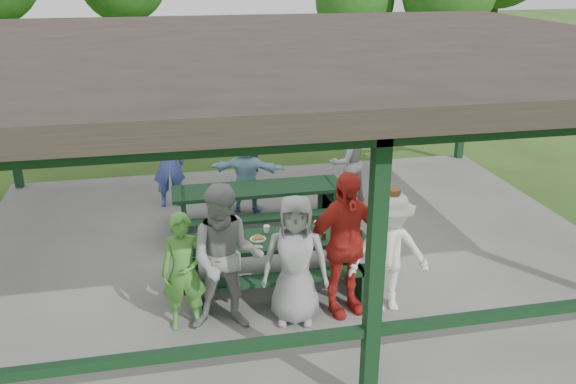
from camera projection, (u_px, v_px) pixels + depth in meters
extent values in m
plane|color=#2A4D18|center=(291.00, 252.00, 9.81)|extent=(90.00, 90.00, 0.00)
cube|color=slate|center=(291.00, 249.00, 9.79)|extent=(10.00, 8.00, 0.10)
cube|color=black|center=(374.00, 277.00, 5.76)|extent=(0.15, 0.15, 3.00)
cube|color=black|center=(8.00, 114.00, 11.80)|extent=(0.15, 0.15, 3.00)
cube|color=black|center=(253.00, 103.00, 12.71)|extent=(0.15, 0.15, 3.00)
cube|color=black|center=(465.00, 93.00, 13.63)|extent=(0.15, 0.15, 3.00)
cube|color=black|center=(119.00, 361.00, 5.52)|extent=(4.65, 0.10, 0.10)
cube|color=black|center=(138.00, 137.00, 12.47)|extent=(4.65, 0.10, 0.10)
cube|color=black|center=(361.00, 125.00, 13.38)|extent=(4.65, 0.10, 0.10)
cube|color=black|center=(383.00, 134.00, 5.26)|extent=(9.80, 0.15, 0.20)
cube|color=black|center=(251.00, 34.00, 12.21)|extent=(9.80, 0.15, 0.20)
cube|color=#2A231F|center=(291.00, 49.00, 8.66)|extent=(10.60, 8.60, 0.24)
cube|color=black|center=(274.00, 240.00, 8.33)|extent=(2.53, 0.75, 0.06)
cube|color=black|center=(282.00, 278.00, 7.92)|extent=(2.53, 0.28, 0.05)
cube|color=black|center=(267.00, 242.00, 8.94)|extent=(2.53, 0.28, 0.05)
cube|color=black|center=(195.00, 270.00, 8.24)|extent=(0.06, 0.70, 0.75)
cube|color=black|center=(349.00, 255.00, 8.66)|extent=(0.06, 0.70, 0.75)
cube|color=black|center=(196.00, 280.00, 8.29)|extent=(0.06, 1.39, 0.45)
cube|color=black|center=(349.00, 265.00, 8.71)|extent=(0.06, 1.39, 0.45)
cube|color=black|center=(258.00, 189.00, 10.17)|extent=(2.85, 0.75, 0.06)
cube|color=black|center=(264.00, 218.00, 9.77)|extent=(2.85, 0.28, 0.05)
cube|color=black|center=(253.00, 194.00, 10.79)|extent=(2.85, 0.28, 0.05)
cube|color=black|center=(184.00, 214.00, 10.06)|extent=(0.06, 0.70, 0.75)
cube|color=black|center=(329.00, 202.00, 10.54)|extent=(0.06, 0.70, 0.75)
cube|color=black|center=(185.00, 222.00, 10.11)|extent=(0.06, 1.39, 0.45)
cube|color=black|center=(329.00, 210.00, 10.59)|extent=(0.06, 1.39, 0.45)
cylinder|color=white|center=(205.00, 244.00, 8.13)|extent=(0.22, 0.22, 0.01)
torus|color=#9F6B38|center=(202.00, 243.00, 8.10)|extent=(0.10, 0.10, 0.03)
torus|color=#9F6B38|center=(208.00, 243.00, 8.12)|extent=(0.10, 0.10, 0.03)
torus|color=#9F6B38|center=(204.00, 241.00, 8.17)|extent=(0.10, 0.10, 0.03)
cylinder|color=white|center=(258.00, 239.00, 8.27)|extent=(0.22, 0.22, 0.01)
torus|color=#9F6B38|center=(255.00, 238.00, 8.24)|extent=(0.10, 0.10, 0.03)
torus|color=#9F6B38|center=(261.00, 238.00, 8.25)|extent=(0.10, 0.10, 0.03)
torus|color=#9F6B38|center=(257.00, 236.00, 8.30)|extent=(0.10, 0.10, 0.03)
cylinder|color=white|center=(302.00, 235.00, 8.39)|extent=(0.22, 0.22, 0.01)
torus|color=#9F6B38|center=(299.00, 234.00, 8.35)|extent=(0.10, 0.10, 0.03)
torus|color=#9F6B38|center=(305.00, 234.00, 8.37)|extent=(0.10, 0.10, 0.03)
torus|color=#9F6B38|center=(301.00, 232.00, 8.42)|extent=(0.10, 0.10, 0.03)
cylinder|color=white|center=(353.00, 230.00, 8.53)|extent=(0.22, 0.22, 0.01)
torus|color=#9F6B38|center=(351.00, 230.00, 8.50)|extent=(0.10, 0.10, 0.03)
torus|color=#9F6B38|center=(357.00, 229.00, 8.51)|extent=(0.10, 0.10, 0.03)
torus|color=#9F6B38|center=(352.00, 228.00, 8.56)|extent=(0.10, 0.10, 0.03)
cylinder|color=#381E0F|center=(222.00, 245.00, 7.99)|extent=(0.06, 0.06, 0.10)
cylinder|color=#381E0F|center=(223.00, 245.00, 8.00)|extent=(0.06, 0.06, 0.10)
cylinder|color=#381E0F|center=(279.00, 240.00, 8.14)|extent=(0.06, 0.06, 0.10)
cylinder|color=#381E0F|center=(324.00, 236.00, 8.26)|extent=(0.06, 0.06, 0.10)
cylinder|color=#381E0F|center=(360.00, 233.00, 8.36)|extent=(0.06, 0.06, 0.10)
cone|color=white|center=(212.00, 234.00, 8.32)|extent=(0.09, 0.09, 0.10)
cone|color=white|center=(267.00, 229.00, 8.47)|extent=(0.09, 0.09, 0.10)
cone|color=white|center=(306.00, 226.00, 8.57)|extent=(0.09, 0.09, 0.10)
cone|color=white|center=(317.00, 225.00, 8.61)|extent=(0.09, 0.09, 0.10)
cone|color=white|center=(338.00, 223.00, 8.66)|extent=(0.09, 0.09, 0.10)
imported|color=#4A9135|center=(184.00, 272.00, 7.38)|extent=(0.58, 0.40, 1.53)
imported|color=gray|center=(226.00, 259.00, 7.32)|extent=(1.01, 0.84, 1.88)
imported|color=gray|center=(295.00, 260.00, 7.50)|extent=(0.92, 0.70, 1.69)
imported|color=red|center=(344.00, 244.00, 7.65)|extent=(1.20, 0.73, 1.92)
imported|color=white|center=(389.00, 252.00, 7.77)|extent=(1.11, 0.72, 1.62)
cylinder|color=brown|center=(393.00, 198.00, 7.50)|extent=(0.35, 0.35, 0.02)
cylinder|color=brown|center=(393.00, 193.00, 7.48)|extent=(0.21, 0.21, 0.11)
imported|color=#8EC4DC|center=(246.00, 173.00, 10.92)|extent=(1.42, 0.82, 1.46)
imported|color=#4253AC|center=(168.00, 164.00, 11.12)|extent=(0.59, 0.39, 1.61)
imported|color=#9A9A9C|center=(347.00, 162.00, 11.33)|extent=(0.92, 0.82, 1.57)
imported|color=silver|center=(249.00, 90.00, 18.36)|extent=(5.49, 3.31, 1.42)
cube|color=navy|center=(151.00, 97.00, 16.98)|extent=(3.08, 2.02, 0.12)
cube|color=navy|center=(144.00, 94.00, 16.23)|extent=(2.77, 0.70, 0.40)
cube|color=navy|center=(156.00, 83.00, 17.55)|extent=(2.77, 0.70, 0.40)
cube|color=navy|center=(100.00, 88.00, 16.92)|extent=(0.38, 1.39, 0.40)
cube|color=navy|center=(201.00, 89.00, 16.86)|extent=(0.38, 1.39, 0.40)
cylinder|color=black|center=(112.00, 119.00, 16.44)|extent=(0.79, 0.35, 0.77)
cylinder|color=yellow|center=(112.00, 119.00, 16.44)|extent=(0.33, 0.28, 0.28)
cylinder|color=black|center=(127.00, 106.00, 17.86)|extent=(0.79, 0.35, 0.77)
cylinder|color=yellow|center=(127.00, 106.00, 17.86)|extent=(0.33, 0.28, 0.28)
cylinder|color=black|center=(180.00, 119.00, 16.40)|extent=(0.79, 0.35, 0.77)
cylinder|color=yellow|center=(180.00, 119.00, 16.40)|extent=(0.33, 0.28, 0.28)
cylinder|color=black|center=(189.00, 106.00, 17.82)|extent=(0.79, 0.35, 0.77)
cylinder|color=yellow|center=(189.00, 106.00, 17.82)|extent=(0.33, 0.28, 0.28)
cube|color=navy|center=(220.00, 101.00, 16.97)|extent=(1.00, 0.31, 0.08)
cone|color=#F2590C|center=(98.00, 84.00, 16.88)|extent=(0.11, 0.40, 0.40)
cylinder|color=#362115|center=(128.00, 38.00, 25.05)|extent=(0.36, 0.36, 2.74)
cylinder|color=#362115|center=(353.00, 55.00, 22.55)|extent=(0.36, 0.36, 2.21)
sphere|color=#1C4D14|center=(355.00, 1.00, 21.86)|extent=(2.83, 2.83, 2.83)
cylinder|color=#362115|center=(443.00, 54.00, 21.68)|extent=(0.36, 0.36, 2.51)
cylinder|color=#362115|center=(491.00, 28.00, 25.55)|extent=(0.36, 0.36, 3.44)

